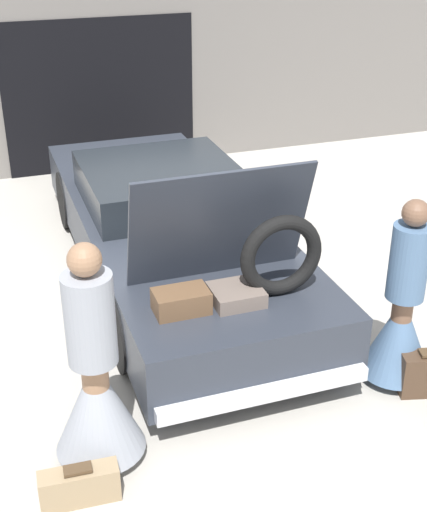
# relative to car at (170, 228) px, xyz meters

# --- Properties ---
(ground_plane) EXTENTS (40.00, 40.00, 0.00)m
(ground_plane) POSITION_rel_car_xyz_m (-0.00, 0.00, -0.54)
(ground_plane) COLOR #ADA89E
(garage_wall_back) EXTENTS (12.00, 0.14, 2.80)m
(garage_wall_back) POSITION_rel_car_xyz_m (-0.00, 3.65, 0.85)
(garage_wall_back) COLOR slate
(garage_wall_back) RESTS_ON ground_plane
(car) EXTENTS (1.88, 5.30, 1.79)m
(car) POSITION_rel_car_xyz_m (0.00, 0.00, 0.00)
(car) COLOR #2D333D
(car) RESTS_ON ground_plane
(person_left) EXTENTS (0.66, 0.66, 1.75)m
(person_left) POSITION_rel_car_xyz_m (-1.28, -2.59, 0.08)
(person_left) COLOR #997051
(person_left) RESTS_ON ground_plane
(person_right) EXTENTS (0.60, 0.60, 1.65)m
(person_right) POSITION_rel_car_xyz_m (1.28, -2.47, 0.05)
(person_right) COLOR brown
(person_right) RESTS_ON ground_plane
(suitcase_beside_left_person) EXTENTS (0.55, 0.19, 0.29)m
(suitcase_beside_left_person) POSITION_rel_car_xyz_m (-1.51, -2.99, -0.40)
(suitcase_beside_left_person) COLOR #9E8460
(suitcase_beside_left_person) RESTS_ON ground_plane
(suitcase_beside_right_person) EXTENTS (0.47, 0.30, 0.41)m
(suitcase_beside_right_person) POSITION_rel_car_xyz_m (1.40, -2.73, -0.35)
(suitcase_beside_right_person) COLOR #473323
(suitcase_beside_right_person) RESTS_ON ground_plane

